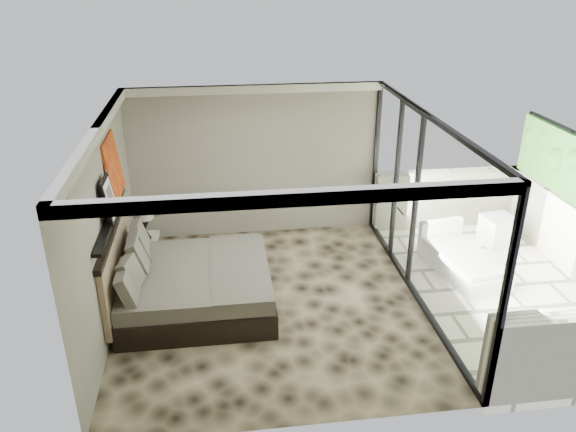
{
  "coord_description": "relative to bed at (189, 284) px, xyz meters",
  "views": [
    {
      "loc": [
        -0.69,
        -7.15,
        4.71
      ],
      "look_at": [
        0.32,
        0.4,
        1.25
      ],
      "focal_mm": 35.0,
      "sensor_mm": 36.0,
      "label": 1
    }
  ],
  "objects": [
    {
      "name": "nightstand",
      "position": [
        -0.79,
        1.34,
        -0.11
      ],
      "size": [
        0.63,
        0.63,
        0.51
      ],
      "primitive_type": "cube",
      "rotation": [
        0.0,
        0.0,
        -0.28
      ],
      "color": "black",
      "rests_on": "floor"
    },
    {
      "name": "floor",
      "position": [
        1.19,
        -0.12,
        -0.36
      ],
      "size": [
        5.0,
        5.0,
        0.0
      ],
      "primitive_type": "plane",
      "color": "black",
      "rests_on": "ground"
    },
    {
      "name": "left_wall",
      "position": [
        -1.05,
        -0.12,
        1.04
      ],
      "size": [
        0.02,
        5.0,
        2.8
      ],
      "primitive_type": "cube",
      "color": "gray",
      "rests_on": "floor"
    },
    {
      "name": "ceiling",
      "position": [
        1.19,
        -0.12,
        2.43
      ],
      "size": [
        4.5,
        5.0,
        0.02
      ],
      "primitive_type": "cube",
      "color": "silver",
      "rests_on": "back_wall"
    },
    {
      "name": "back_wall",
      "position": [
        1.19,
        2.37,
        1.04
      ],
      "size": [
        4.5,
        0.02,
        2.8
      ],
      "primitive_type": "cube",
      "color": "gray",
      "rests_on": "floor"
    },
    {
      "name": "table_lamp",
      "position": [
        -0.73,
        1.3,
        0.53
      ],
      "size": [
        0.32,
        0.32,
        0.59
      ],
      "color": "black",
      "rests_on": "nightstand"
    },
    {
      "name": "picture_ledge",
      "position": [
        -0.99,
        -0.02,
        1.14
      ],
      "size": [
        0.12,
        2.2,
        0.05
      ],
      "primitive_type": "cube",
      "color": "black",
      "rests_on": "left_wall"
    },
    {
      "name": "terrace_slab",
      "position": [
        4.94,
        -0.12,
        -0.42
      ],
      "size": [
        3.0,
        5.0,
        0.12
      ],
      "primitive_type": "cube",
      "color": "beige",
      "rests_on": "ground"
    },
    {
      "name": "lounger",
      "position": [
        4.43,
        0.42,
        -0.17
      ],
      "size": [
        1.06,
        1.73,
        0.63
      ],
      "rotation": [
        0.0,
        0.0,
        0.17
      ],
      "color": "silver",
      "rests_on": "terrace_slab"
    },
    {
      "name": "bed",
      "position": [
        0.0,
        0.0,
        0.0
      ],
      "size": [
        2.26,
        2.18,
        1.25
      ],
      "color": "black",
      "rests_on": "floor"
    },
    {
      "name": "ottoman",
      "position": [
        5.49,
        1.28,
        -0.1
      ],
      "size": [
        0.6,
        0.6,
        0.53
      ],
      "primitive_type": "cube",
      "rotation": [
        0.0,
        0.0,
        0.14
      ],
      "color": "silver",
      "rests_on": "terrace_slab"
    },
    {
      "name": "abstract_canvas",
      "position": [
        -1.0,
        0.75,
        1.61
      ],
      "size": [
        0.13,
        0.9,
        0.9
      ],
      "primitive_type": "cube",
      "rotation": [
        0.0,
        -0.1,
        0.0
      ],
      "color": "#BF3F10",
      "rests_on": "picture_ledge"
    },
    {
      "name": "framed_print",
      "position": [
        -0.95,
        -0.1,
        1.46
      ],
      "size": [
        0.11,
        0.5,
        0.6
      ],
      "primitive_type": "cube",
      "rotation": [
        0.0,
        -0.14,
        0.0
      ],
      "color": "black",
      "rests_on": "picture_ledge"
    },
    {
      "name": "glass_wall",
      "position": [
        3.44,
        -0.12,
        1.04
      ],
      "size": [
        0.08,
        5.0,
        2.8
      ],
      "primitive_type": "cube",
      "color": "white",
      "rests_on": "floor"
    }
  ]
}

